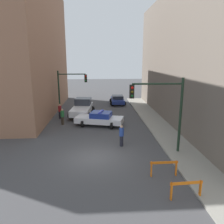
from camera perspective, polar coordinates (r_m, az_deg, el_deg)
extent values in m
plane|color=#424244|center=(15.19, -4.46, -11.74)|extent=(120.00, 120.00, 0.00)
cube|color=gray|center=(16.26, 18.34, -10.44)|extent=(2.40, 44.00, 0.12)
cylinder|color=black|center=(15.70, 17.43, -0.93)|extent=(0.18, 0.18, 5.20)
cylinder|color=black|center=(14.79, 11.83, 7.22)|extent=(3.40, 0.12, 0.12)
cube|color=black|center=(14.50, 5.21, 5.33)|extent=(0.30, 0.22, 0.90)
sphere|color=red|center=(14.32, 5.32, 6.32)|extent=(0.18, 0.18, 0.18)
sphere|color=#4C3D0C|center=(14.36, 5.29, 5.25)|extent=(0.18, 0.18, 0.18)
sphere|color=#0C4219|center=(14.40, 5.27, 4.19)|extent=(0.18, 0.18, 0.18)
cylinder|color=black|center=(26.70, -13.67, 4.86)|extent=(0.18, 0.18, 5.20)
cylinder|color=black|center=(26.23, -10.45, 9.71)|extent=(3.20, 0.12, 0.12)
cube|color=black|center=(26.13, -6.88, 8.72)|extent=(0.30, 0.22, 0.90)
sphere|color=red|center=(25.96, -6.91, 9.29)|extent=(0.18, 0.18, 0.18)
sphere|color=#4C3D0C|center=(25.98, -6.90, 8.69)|extent=(0.18, 0.18, 0.18)
sphere|color=#0C4219|center=(26.00, -6.88, 8.10)|extent=(0.18, 0.18, 0.18)
cube|color=white|center=(21.87, -3.36, -2.02)|extent=(5.02, 3.01, 0.55)
cube|color=navy|center=(21.69, -2.90, -0.68)|extent=(2.33, 2.08, 0.52)
cylinder|color=black|center=(21.59, -7.68, -3.09)|extent=(0.38, 0.69, 0.66)
cylinder|color=black|center=(23.13, -6.30, -1.91)|extent=(0.38, 0.69, 0.66)
cylinder|color=black|center=(20.83, -0.07, -3.59)|extent=(0.38, 0.69, 0.66)
cylinder|color=black|center=(22.43, 0.81, -2.32)|extent=(0.38, 0.69, 0.66)
cube|color=#2633BF|center=(21.61, -2.91, 0.14)|extent=(0.55, 1.39, 0.12)
cube|color=silver|center=(25.93, -7.86, 0.70)|extent=(2.47, 5.56, 0.70)
cube|color=#2D333D|center=(26.82, -7.54, 2.78)|extent=(1.99, 1.88, 0.80)
cylinder|color=black|center=(27.78, -9.15, 0.78)|extent=(0.82, 0.33, 0.80)
cylinder|color=black|center=(27.49, -5.38, 0.77)|extent=(0.82, 0.33, 0.80)
cylinder|color=black|center=(24.59, -10.57, -0.96)|extent=(0.82, 0.33, 0.80)
cylinder|color=black|center=(24.27, -6.32, -1.00)|extent=(0.82, 0.33, 0.80)
cube|color=navy|center=(32.39, 1.44, 3.09)|extent=(1.85, 4.32, 0.52)
cube|color=#232833|center=(32.13, 1.46, 3.92)|extent=(1.60, 1.82, 0.48)
cylinder|color=black|center=(33.70, -0.14, 3.06)|extent=(0.62, 0.23, 0.62)
cylinder|color=black|center=(33.81, 2.67, 3.09)|extent=(0.62, 0.23, 0.62)
cylinder|color=black|center=(31.08, 0.09, 2.16)|extent=(0.62, 0.23, 0.62)
cylinder|color=black|center=(31.21, 3.13, 2.19)|extent=(0.62, 0.23, 0.62)
cylinder|color=#382D23|center=(22.77, -12.77, -2.21)|extent=(0.35, 0.35, 0.82)
cylinder|color=#236633|center=(22.59, -12.86, -0.46)|extent=(0.46, 0.46, 0.62)
sphere|color=tan|center=(22.50, -12.92, 0.58)|extent=(0.28, 0.28, 0.22)
cylinder|color=black|center=(25.15, -13.40, -0.75)|extent=(0.38, 0.38, 0.82)
cylinder|color=maroon|center=(24.99, -13.49, 0.85)|extent=(0.49, 0.49, 0.62)
sphere|color=tan|center=(24.90, -13.54, 1.80)|extent=(0.30, 0.30, 0.22)
cylinder|color=black|center=(16.87, 2.49, -7.54)|extent=(0.38, 0.38, 0.82)
cylinder|color=navy|center=(16.62, 2.51, -5.23)|extent=(0.49, 0.49, 0.62)
sphere|color=tan|center=(16.49, 2.53, -3.85)|extent=(0.30, 0.30, 0.22)
cube|color=orange|center=(11.35, 18.89, -17.16)|extent=(1.60, 0.14, 0.14)
cube|color=orange|center=(11.28, 15.24, -19.36)|extent=(0.06, 0.16, 0.90)
cube|color=orange|center=(11.85, 22.05, -18.18)|extent=(0.06, 0.16, 0.90)
cube|color=orange|center=(12.96, 13.46, -12.73)|extent=(1.60, 0.08, 0.14)
cube|color=orange|center=(12.94, 10.23, -14.49)|extent=(0.05, 0.16, 0.90)
cube|color=orange|center=(13.35, 16.40, -13.91)|extent=(0.05, 0.16, 0.90)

